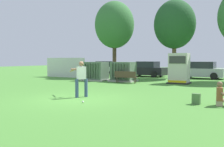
# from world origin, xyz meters

# --- Properties ---
(ground_plane) EXTENTS (96.00, 96.00, 0.00)m
(ground_plane) POSITION_xyz_m (0.00, 0.00, 0.00)
(ground_plane) COLOR #478433
(fence_panel) EXTENTS (4.80, 0.12, 2.00)m
(fence_panel) POSITION_xyz_m (-9.34, 10.50, 1.00)
(fence_panel) COLOR silver
(fence_panel) RESTS_ON ground
(transformer_west) EXTENTS (2.10, 1.70, 1.62)m
(transformer_west) POSITION_xyz_m (-4.51, 8.81, 0.79)
(transformer_west) COLOR #9E9B93
(transformer_west) RESTS_ON ground
(transformer_mid_west) EXTENTS (2.10, 1.70, 1.62)m
(transformer_mid_west) POSITION_xyz_m (-2.02, 9.11, 0.79)
(transformer_mid_west) COLOR #9E9B93
(transformer_mid_west) RESTS_ON ground
(generator_enclosure) EXTENTS (1.60, 1.40, 2.30)m
(generator_enclosure) POSITION_xyz_m (2.50, 9.49, 1.14)
(generator_enclosure) COLOR #262626
(generator_enclosure) RESTS_ON ground
(park_bench) EXTENTS (1.80, 0.42, 0.92)m
(park_bench) POSITION_xyz_m (-1.25, 7.92, 0.54)
(park_bench) COLOR #4C3828
(park_bench) RESTS_ON ground
(batter) EXTENTS (1.49, 1.07, 1.74)m
(batter) POSITION_xyz_m (-0.13, 0.52, 0.98)
(batter) COLOR #384C75
(batter) RESTS_ON ground
(sports_ball) EXTENTS (0.09, 0.09, 0.09)m
(sports_ball) POSITION_xyz_m (0.90, -0.76, 0.04)
(sports_ball) COLOR white
(sports_ball) RESTS_ON ground
(seated_spectator) EXTENTS (0.76, 0.59, 0.96)m
(seated_spectator) POSITION_xyz_m (6.09, 1.34, 0.38)
(seated_spectator) COLOR tan
(seated_spectator) RESTS_ON ground
(backpack) EXTENTS (0.33, 0.28, 0.44)m
(backpack) POSITION_xyz_m (5.14, 1.22, 0.21)
(backpack) COLOR #4C723F
(backpack) RESTS_ON ground
(tree_left) EXTENTS (4.19, 4.19, 8.01)m
(tree_left) POSITION_xyz_m (-5.44, 13.97, 5.49)
(tree_left) COLOR #4C3828
(tree_left) RESTS_ON ground
(tree_center_left) EXTENTS (3.99, 3.99, 7.62)m
(tree_center_left) POSITION_xyz_m (0.76, 14.80, 5.23)
(tree_center_left) COLOR brown
(tree_center_left) RESTS_ON ground
(parked_car_leftmost) EXTENTS (4.36, 2.26, 1.62)m
(parked_car_leftmost) POSITION_xyz_m (-7.97, 16.32, 0.75)
(parked_car_leftmost) COLOR silver
(parked_car_leftmost) RESTS_ON ground
(parked_car_left_of_center) EXTENTS (4.38, 2.31, 1.62)m
(parked_car_left_of_center) POSITION_xyz_m (-2.39, 15.71, 0.75)
(parked_car_left_of_center) COLOR black
(parked_car_left_of_center) RESTS_ON ground
(parked_car_right_of_center) EXTENTS (4.33, 2.20, 1.62)m
(parked_car_right_of_center) POSITION_xyz_m (3.25, 15.62, 0.75)
(parked_car_right_of_center) COLOR #B2B2B7
(parked_car_right_of_center) RESTS_ON ground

